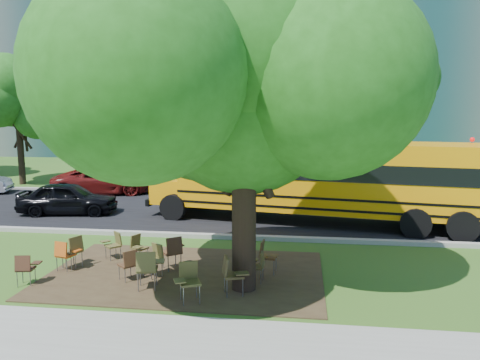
# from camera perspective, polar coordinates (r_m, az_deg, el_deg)

# --- Properties ---
(ground) EXTENTS (160.00, 160.00, 0.00)m
(ground) POSITION_cam_1_polar(r_m,az_deg,el_deg) (13.09, -10.46, -10.31)
(ground) COLOR #2E5A1C
(ground) RESTS_ON ground
(dirt_patch) EXTENTS (7.00, 4.50, 0.03)m
(dirt_patch) POSITION_cam_1_polar(r_m,az_deg,el_deg) (12.36, -6.68, -11.28)
(dirt_patch) COLOR #382819
(dirt_patch) RESTS_ON ground
(asphalt_road) EXTENTS (80.00, 8.00, 0.04)m
(asphalt_road) POSITION_cam_1_polar(r_m,az_deg,el_deg) (19.62, -4.17, -3.83)
(asphalt_road) COLOR black
(asphalt_road) RESTS_ON ground
(kerb_near) EXTENTS (80.00, 0.25, 0.14)m
(kerb_near) POSITION_cam_1_polar(r_m,az_deg,el_deg) (15.83, -7.11, -6.67)
(kerb_near) COLOR gray
(kerb_near) RESTS_ON ground
(kerb_far) EXTENTS (80.00, 0.25, 0.14)m
(kerb_far) POSITION_cam_1_polar(r_m,az_deg,el_deg) (23.57, -2.17, -1.62)
(kerb_far) COLOR gray
(kerb_far) RESTS_ON ground
(building_main) EXTENTS (38.00, 16.00, 22.00)m
(building_main) POSITION_cam_1_polar(r_m,az_deg,el_deg) (49.71, -6.71, 16.24)
(building_main) COLOR slate
(building_main) RESTS_ON ground
(bg_tree_0) EXTENTS (5.20, 5.20, 7.18)m
(bg_tree_0) POSITION_cam_1_polar(r_m,az_deg,el_deg) (29.45, -25.49, 8.37)
(bg_tree_0) COLOR black
(bg_tree_0) RESTS_ON ground
(bg_tree_2) EXTENTS (4.80, 4.80, 6.62)m
(bg_tree_2) POSITION_cam_1_polar(r_m,az_deg,el_deg) (29.17, -10.40, 8.34)
(bg_tree_2) COLOR black
(bg_tree_2) RESTS_ON ground
(bg_tree_3) EXTENTS (5.60, 5.60, 7.84)m
(bg_tree_3) POSITION_cam_1_polar(r_m,az_deg,el_deg) (26.12, 16.76, 9.94)
(bg_tree_3) COLOR black
(bg_tree_3) RESTS_ON ground
(main_tree) EXTENTS (7.07, 7.07, 8.70)m
(main_tree) POSITION_cam_1_polar(r_m,az_deg,el_deg) (10.57, 0.51, 13.78)
(main_tree) COLOR black
(main_tree) RESTS_ON ground
(school_bus) EXTENTS (12.71, 4.69, 3.05)m
(school_bus) POSITION_cam_1_polar(r_m,az_deg,el_deg) (17.56, 10.56, 0.38)
(school_bus) COLOR orange
(school_bus) RESTS_ON ground
(chair_0) EXTENTS (0.53, 0.54, 0.78)m
(chair_0) POSITION_cam_1_polar(r_m,az_deg,el_deg) (12.49, -24.66, -9.54)
(chair_0) COLOR #3E2316
(chair_0) RESTS_ON ground
(chair_1) EXTENTS (0.63, 0.49, 0.83)m
(chair_1) POSITION_cam_1_polar(r_m,az_deg,el_deg) (13.13, -20.55, -8.30)
(chair_1) COLOR #B64D13
(chair_1) RESTS_ON ground
(chair_2) EXTENTS (0.55, 0.69, 0.80)m
(chair_2) POSITION_cam_1_polar(r_m,az_deg,el_deg) (11.97, -13.34, -9.68)
(chair_2) COLOR #4A2D1A
(chair_2) RESTS_ON ground
(chair_3) EXTENTS (0.73, 0.57, 0.86)m
(chair_3) POSITION_cam_1_polar(r_m,az_deg,el_deg) (12.14, -10.53, -9.18)
(chair_3) COLOR brown
(chair_3) RESTS_ON ground
(chair_4) EXTENTS (0.66, 0.68, 0.97)m
(chair_4) POSITION_cam_1_polar(r_m,az_deg,el_deg) (11.25, -11.16, -10.23)
(chair_4) COLOR #504B22
(chair_4) RESTS_ON ground
(chair_5) EXTENTS (0.61, 0.71, 0.90)m
(chair_5) POSITION_cam_1_polar(r_m,az_deg,el_deg) (10.49, -6.33, -11.79)
(chair_5) COLOR #47431F
(chair_5) RESTS_ON ground
(chair_6) EXTENTS (0.45, 0.53, 0.77)m
(chair_6) POSITION_cam_1_polar(r_m,az_deg,el_deg) (11.59, 2.19, -10.17)
(chair_6) COLOR #473F1F
(chair_6) RESTS_ON ground
(chair_7) EXTENTS (0.69, 0.63, 0.92)m
(chair_7) POSITION_cam_1_polar(r_m,az_deg,el_deg) (10.76, -1.05, -11.14)
(chair_7) COLOR #41361C
(chair_7) RESTS_ON ground
(chair_8) EXTENTS (0.57, 0.73, 0.90)m
(chair_8) POSITION_cam_1_polar(r_m,az_deg,el_deg) (13.31, -19.59, -7.86)
(chair_8) COLOR brown
(chair_8) RESTS_ON ground
(chair_9) EXTENTS (0.67, 0.53, 0.78)m
(chair_9) POSITION_cam_1_polar(r_m,az_deg,el_deg) (13.80, -15.11, -7.38)
(chair_9) COLOR brown
(chair_9) RESTS_ON ground
(chair_10) EXTENTS (0.50, 0.63, 0.77)m
(chair_10) POSITION_cam_1_polar(r_m,az_deg,el_deg) (13.39, -12.33, -7.80)
(chair_10) COLOR brown
(chair_10) RESTS_ON ground
(chair_11) EXTENTS (0.62, 0.79, 0.92)m
(chair_11) POSITION_cam_1_polar(r_m,az_deg,el_deg) (12.54, -8.12, -8.35)
(chair_11) COLOR #52301D
(chair_11) RESTS_ON ground
(chair_12) EXTENTS (0.51, 0.60, 0.87)m
(chair_12) POSITION_cam_1_polar(r_m,az_deg,el_deg) (12.17, 3.24, -8.97)
(chair_12) COLOR #4C341B
(chair_12) RESTS_ON ground
(black_car) EXTENTS (4.08, 2.13, 1.33)m
(black_car) POSITION_cam_1_polar(r_m,az_deg,el_deg) (20.21, -20.22, -2.12)
(black_car) COLOR black
(black_car) RESTS_ON ground
(bg_car_red) EXTENTS (5.38, 3.63, 1.37)m
(bg_car_red) POSITION_cam_1_polar(r_m,az_deg,el_deg) (24.60, -16.30, -0.09)
(bg_car_red) COLOR #56100E
(bg_car_red) RESTS_ON ground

